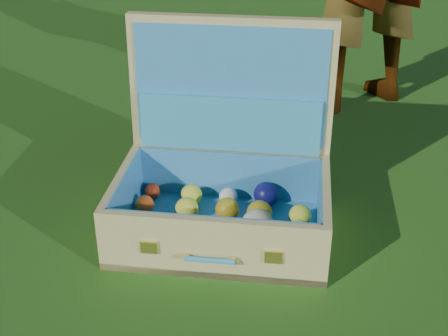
{
  "coord_description": "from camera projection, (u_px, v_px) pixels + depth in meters",
  "views": [
    {
      "loc": [
        -0.04,
        -1.25,
        0.94
      ],
      "look_at": [
        -0.18,
        0.15,
        0.16
      ],
      "focal_mm": 50.0,
      "sensor_mm": 36.0,
      "label": 1
    }
  ],
  "objects": [
    {
      "name": "suitcase",
      "position": [
        225.0,
        174.0,
        1.61
      ],
      "size": [
        0.55,
        0.44,
        0.52
      ],
      "rotation": [
        0.0,
        0.0,
        -0.03
      ],
      "color": "#D2BE71",
      "rests_on": "ground"
    },
    {
      "name": "stray_ball",
      "position": [
        108.0,
        216.0,
        1.65
      ],
      "size": [
        0.07,
        0.07,
        0.07
      ],
      "primitive_type": "sphere",
      "color": "teal",
      "rests_on": "ground"
    },
    {
      "name": "ground",
      "position": [
        290.0,
        259.0,
        1.54
      ],
      "size": [
        60.0,
        60.0,
        0.0
      ],
      "primitive_type": "plane",
      "color": "#215114",
      "rests_on": "ground"
    }
  ]
}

